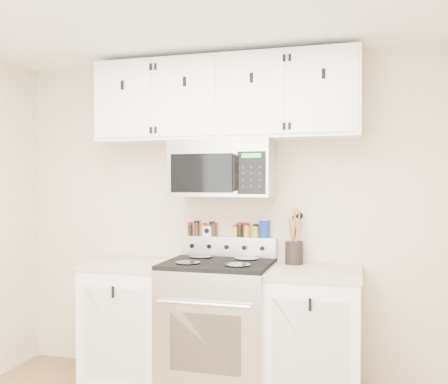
{
  "coord_description": "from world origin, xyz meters",
  "views": [
    {
      "loc": [
        1.0,
        -2.04,
        1.52
      ],
      "look_at": [
        0.04,
        1.45,
        1.45
      ],
      "focal_mm": 40.0,
      "sensor_mm": 36.0,
      "label": 1
    }
  ],
  "objects_px": {
    "microwave": "(223,168)",
    "utensil_crock": "(294,251)",
    "salt_canister": "(265,228)",
    "range": "(218,325)"
  },
  "relations": [
    {
      "from": "microwave",
      "to": "range",
      "type": "bearing_deg",
      "value": -90.23
    },
    {
      "from": "microwave",
      "to": "utensil_crock",
      "type": "distance_m",
      "value": 0.81
    },
    {
      "from": "microwave",
      "to": "salt_canister",
      "type": "xyz_separation_m",
      "value": [
        0.29,
        0.16,
        -0.46
      ]
    },
    {
      "from": "microwave",
      "to": "utensil_crock",
      "type": "relative_size",
      "value": 1.95
    },
    {
      "from": "salt_canister",
      "to": "range",
      "type": "bearing_deg",
      "value": -135.64
    },
    {
      "from": "utensil_crock",
      "to": "salt_canister",
      "type": "bearing_deg",
      "value": 161.9
    },
    {
      "from": "range",
      "to": "microwave",
      "type": "relative_size",
      "value": 1.45
    },
    {
      "from": "utensil_crock",
      "to": "range",
      "type": "bearing_deg",
      "value": -158.62
    },
    {
      "from": "salt_canister",
      "to": "utensil_crock",
      "type": "bearing_deg",
      "value": -18.1
    },
    {
      "from": "range",
      "to": "salt_canister",
      "type": "bearing_deg",
      "value": 44.36
    }
  ]
}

